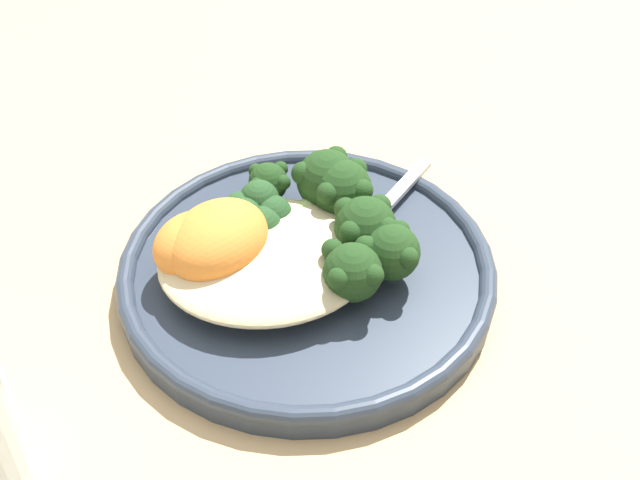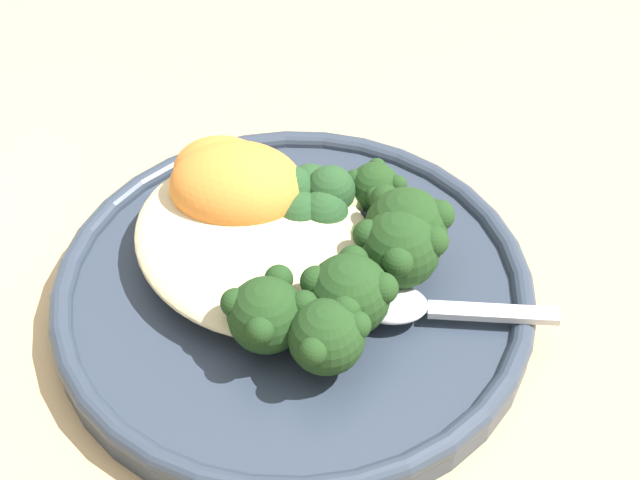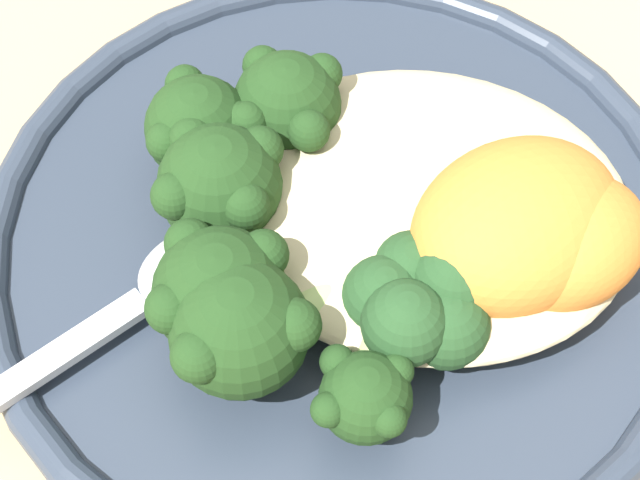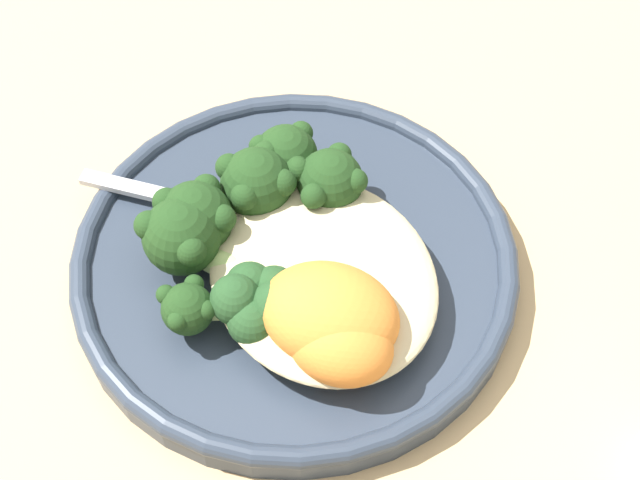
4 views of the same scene
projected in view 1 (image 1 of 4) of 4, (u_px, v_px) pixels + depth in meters
ground_plane at (298, 306)px, 0.58m from camera, size 4.00×4.00×0.00m
plate at (307, 273)px, 0.58m from camera, size 0.25×0.25×0.02m
quinoa_mound at (266, 259)px, 0.56m from camera, size 0.14×0.12×0.02m
broccoli_stalk_0 at (337, 269)px, 0.55m from camera, size 0.09×0.07×0.04m
broccoli_stalk_1 at (375, 253)px, 0.56m from camera, size 0.11×0.05×0.04m
broccoli_stalk_2 at (349, 231)px, 0.57m from camera, size 0.11×0.04×0.04m
broccoli_stalk_3 at (335, 195)px, 0.60m from camera, size 0.10×0.08×0.04m
broccoli_stalk_4 at (320, 188)px, 0.60m from camera, size 0.08×0.09×0.04m
broccoli_stalk_5 at (267, 202)px, 0.60m from camera, size 0.03×0.09×0.03m
sweet_potato_chunk_0 at (218, 244)px, 0.57m from camera, size 0.07×0.07×0.03m
sweet_potato_chunk_1 at (218, 240)px, 0.56m from camera, size 0.09×0.09×0.04m
sweet_potato_chunk_2 at (191, 244)px, 0.56m from camera, size 0.07×0.07×0.04m
kale_tuft at (256, 214)px, 0.59m from camera, size 0.05×0.05×0.03m
spoon at (376, 214)px, 0.60m from camera, size 0.08×0.09×0.01m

